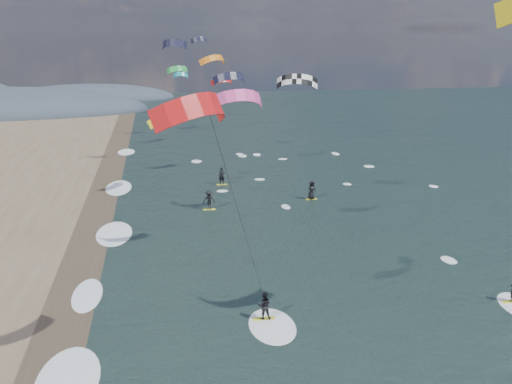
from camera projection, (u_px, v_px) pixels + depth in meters
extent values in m
cube|color=#382D23|center=(60.00, 338.00, 30.40)|extent=(3.00, 240.00, 0.00)
ellipsoid|color=#3D4756|center=(89.00, 99.00, 132.92)|extent=(40.00, 18.00, 7.00)
cube|color=yellow|center=(512.00, 302.00, 34.36)|extent=(1.32, 0.40, 0.06)
cube|color=yellow|center=(264.00, 319.00, 32.32)|extent=(1.28, 0.39, 0.06)
imported|color=black|center=(264.00, 305.00, 32.09)|extent=(0.86, 0.71, 1.62)
ellipsoid|color=white|center=(272.00, 326.00, 31.62)|extent=(2.60, 4.20, 0.12)
cylinder|color=black|center=(240.00, 218.00, 27.22)|extent=(0.02, 0.02, 13.63)
cube|color=yellow|center=(209.00, 209.00, 51.89)|extent=(1.10, 0.35, 0.05)
imported|color=black|center=(209.00, 200.00, 51.64)|extent=(1.25, 0.88, 1.76)
cube|color=yellow|center=(311.00, 199.00, 55.08)|extent=(1.10, 0.35, 0.05)
imported|color=black|center=(312.00, 190.00, 54.83)|extent=(0.98, 0.77, 1.76)
cube|color=yellow|center=(222.00, 184.00, 60.19)|extent=(1.10, 0.35, 0.05)
imported|color=black|center=(222.00, 176.00, 59.93)|extent=(0.75, 0.60, 1.80)
ellipsoid|color=white|center=(73.00, 379.00, 26.81)|extent=(2.40, 5.40, 0.11)
ellipsoid|color=white|center=(92.00, 295.00, 35.33)|extent=(2.40, 5.40, 0.11)
ellipsoid|color=white|center=(106.00, 234.00, 45.75)|extent=(2.40, 5.40, 0.11)
ellipsoid|color=white|center=(117.00, 188.00, 59.01)|extent=(2.40, 5.40, 0.11)
ellipsoid|color=white|center=(125.00, 152.00, 76.05)|extent=(2.40, 5.40, 0.11)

